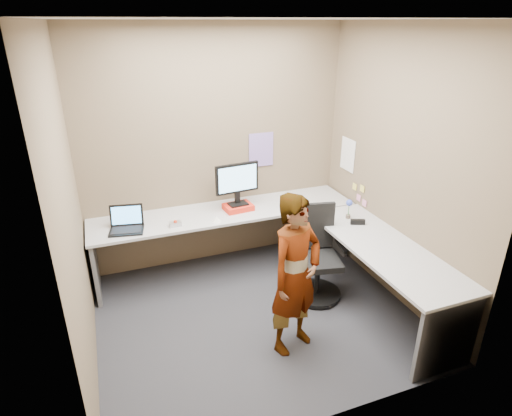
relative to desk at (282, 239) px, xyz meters
name	(u,v)px	position (x,y,z in m)	size (l,w,h in m)	color
ground	(256,315)	(-0.44, -0.39, -0.59)	(3.00, 3.00, 0.00)	#242429
wall_back	(215,150)	(-0.44, 0.91, 0.76)	(3.00, 3.00, 0.00)	brown
wall_right	(399,169)	(1.06, -0.39, 0.76)	(2.70, 2.70, 0.00)	brown
wall_left	(70,214)	(-1.94, -0.39, 0.76)	(2.70, 2.70, 0.00)	brown
ceiling	(256,19)	(-0.44, -0.39, 2.11)	(3.00, 3.00, 0.00)	white
desk	(282,239)	(0.00, 0.00, 0.00)	(2.98, 2.58, 0.73)	#AAAAAA
paper_ream	(238,207)	(-0.29, 0.58, 0.17)	(0.31, 0.23, 0.06)	red
monitor	(237,181)	(-0.29, 0.59, 0.48)	(0.50, 0.16, 0.47)	black
laptop	(127,224)	(-1.51, 0.51, 0.20)	(0.38, 0.33, 0.24)	black
trackball_mouse	(175,224)	(-1.03, 0.41, 0.17)	(0.12, 0.08, 0.07)	#B7B7BC
origami	(216,219)	(-0.60, 0.36, 0.17)	(0.10, 0.10, 0.06)	white
stapler	(358,222)	(0.76, -0.23, 0.17)	(0.15, 0.04, 0.06)	black
flower	(349,206)	(0.75, -0.06, 0.28)	(0.07, 0.07, 0.22)	brown
calendar_purple	(261,150)	(0.11, 0.90, 0.71)	(0.30, 0.01, 0.40)	#846BB7
calendar_white	(348,155)	(1.05, 0.51, 0.66)	(0.01, 0.28, 0.38)	white
sticky_note_a	(362,189)	(1.05, 0.16, 0.36)	(0.01, 0.07, 0.07)	#F2E059
sticky_note_b	(359,198)	(1.05, 0.21, 0.23)	(0.01, 0.07, 0.07)	pink
sticky_note_c	(364,203)	(1.05, 0.09, 0.21)	(0.01, 0.07, 0.07)	pink
sticky_note_d	(355,187)	(1.05, 0.31, 0.33)	(0.01, 0.07, 0.07)	#F2E059
office_chair	(317,261)	(0.29, -0.25, -0.19)	(0.54, 0.52, 0.97)	black
person	(296,275)	(-0.27, -0.88, 0.14)	(0.53, 0.35, 1.46)	#999399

